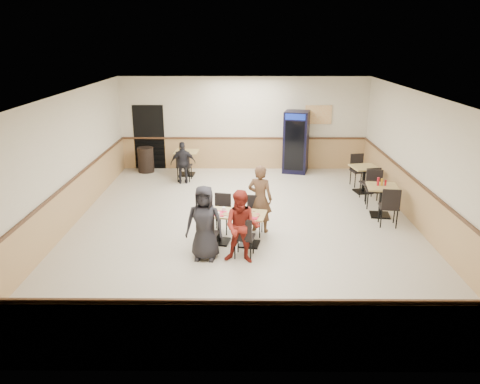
{
  "coord_description": "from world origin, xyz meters",
  "views": [
    {
      "loc": [
        -0.02,
        -10.08,
        4.17
      ],
      "look_at": [
        -0.08,
        -0.5,
        0.99
      ],
      "focal_mm": 35.0,
      "sensor_mm": 36.0,
      "label": 1
    }
  ],
  "objects_px": {
    "back_table": "(187,159)",
    "pepsi_cooler": "(296,142)",
    "diner_woman_right": "(242,227)",
    "diner_man_opposite": "(260,199)",
    "side_table_far": "(364,175)",
    "lone_diner": "(183,163)",
    "diner_woman_left": "(204,223)",
    "trash_bin": "(146,160)",
    "main_table": "(234,223)",
    "side_table_near": "(381,196)"
  },
  "relations": [
    {
      "from": "diner_woman_left",
      "to": "side_table_far",
      "type": "relative_size",
      "value": 1.84
    },
    {
      "from": "lone_diner",
      "to": "back_table",
      "type": "relative_size",
      "value": 1.63
    },
    {
      "from": "diner_man_opposite",
      "to": "side_table_far",
      "type": "height_order",
      "value": "diner_man_opposite"
    },
    {
      "from": "main_table",
      "to": "trash_bin",
      "type": "bearing_deg",
      "value": 129.23
    },
    {
      "from": "side_table_far",
      "to": "back_table",
      "type": "relative_size",
      "value": 1.06
    },
    {
      "from": "lone_diner",
      "to": "side_table_far",
      "type": "bearing_deg",
      "value": 160.5
    },
    {
      "from": "diner_woman_left",
      "to": "diner_woman_right",
      "type": "xyz_separation_m",
      "value": [
        0.73,
        -0.14,
        -0.02
      ]
    },
    {
      "from": "main_table",
      "to": "side_table_far",
      "type": "bearing_deg",
      "value": 55.47
    },
    {
      "from": "diner_woman_right",
      "to": "trash_bin",
      "type": "relative_size",
      "value": 1.8
    },
    {
      "from": "diner_man_opposite",
      "to": "side_table_near",
      "type": "bearing_deg",
      "value": -143.49
    },
    {
      "from": "main_table",
      "to": "side_table_near",
      "type": "distance_m",
      "value": 3.91
    },
    {
      "from": "diner_man_opposite",
      "to": "back_table",
      "type": "relative_size",
      "value": 1.99
    },
    {
      "from": "main_table",
      "to": "back_table",
      "type": "xyz_separation_m",
      "value": [
        -1.6,
        5.2,
        0.05
      ]
    },
    {
      "from": "side_table_near",
      "to": "main_table",
      "type": "bearing_deg",
      "value": -155.06
    },
    {
      "from": "diner_woman_right",
      "to": "diner_man_opposite",
      "type": "height_order",
      "value": "diner_man_opposite"
    },
    {
      "from": "back_table",
      "to": "diner_woman_left",
      "type": "bearing_deg",
      "value": -80.04
    },
    {
      "from": "back_table",
      "to": "diner_man_opposite",
      "type": "bearing_deg",
      "value": -64.4
    },
    {
      "from": "main_table",
      "to": "back_table",
      "type": "height_order",
      "value": "back_table"
    },
    {
      "from": "diner_woman_right",
      "to": "main_table",
      "type": "bearing_deg",
      "value": 111.23
    },
    {
      "from": "diner_woman_left",
      "to": "lone_diner",
      "type": "relative_size",
      "value": 1.19
    },
    {
      "from": "diner_woman_right",
      "to": "back_table",
      "type": "height_order",
      "value": "diner_woman_right"
    },
    {
      "from": "diner_man_opposite",
      "to": "lone_diner",
      "type": "height_order",
      "value": "diner_man_opposite"
    },
    {
      "from": "diner_woman_left",
      "to": "side_table_near",
      "type": "distance_m",
      "value": 4.73
    },
    {
      "from": "lone_diner",
      "to": "side_table_near",
      "type": "height_order",
      "value": "lone_diner"
    },
    {
      "from": "back_table",
      "to": "pepsi_cooler",
      "type": "height_order",
      "value": "pepsi_cooler"
    },
    {
      "from": "diner_woman_left",
      "to": "side_table_far",
      "type": "height_order",
      "value": "diner_woman_left"
    },
    {
      "from": "side_table_near",
      "to": "back_table",
      "type": "bearing_deg",
      "value": 145.38
    },
    {
      "from": "diner_man_opposite",
      "to": "side_table_far",
      "type": "bearing_deg",
      "value": -118.35
    },
    {
      "from": "main_table",
      "to": "trash_bin",
      "type": "height_order",
      "value": "trash_bin"
    },
    {
      "from": "diner_man_opposite",
      "to": "lone_diner",
      "type": "xyz_separation_m",
      "value": [
        -2.16,
        3.63,
        -0.14
      ]
    },
    {
      "from": "side_table_far",
      "to": "main_table",
      "type": "bearing_deg",
      "value": -135.66
    },
    {
      "from": "back_table",
      "to": "pepsi_cooler",
      "type": "distance_m",
      "value": 3.53
    },
    {
      "from": "diner_woman_left",
      "to": "trash_bin",
      "type": "distance_m",
      "value": 6.69
    },
    {
      "from": "side_table_far",
      "to": "diner_man_opposite",
      "type": "bearing_deg",
      "value": -137.1
    },
    {
      "from": "diner_man_opposite",
      "to": "trash_bin",
      "type": "distance_m",
      "value": 6.01
    },
    {
      "from": "diner_woman_right",
      "to": "pepsi_cooler",
      "type": "xyz_separation_m",
      "value": [
        1.71,
        6.42,
        0.26
      ]
    },
    {
      "from": "diner_woman_left",
      "to": "back_table",
      "type": "bearing_deg",
      "value": 106.24
    },
    {
      "from": "main_table",
      "to": "side_table_far",
      "type": "height_order",
      "value": "side_table_far"
    },
    {
      "from": "diner_woman_left",
      "to": "side_table_far",
      "type": "bearing_deg",
      "value": 51.62
    },
    {
      "from": "main_table",
      "to": "diner_man_opposite",
      "type": "distance_m",
      "value": 0.94
    },
    {
      "from": "diner_woman_right",
      "to": "trash_bin",
      "type": "distance_m",
      "value": 7.11
    },
    {
      "from": "back_table",
      "to": "trash_bin",
      "type": "bearing_deg",
      "value": 165.62
    },
    {
      "from": "trash_bin",
      "to": "side_table_far",
      "type": "bearing_deg",
      "value": -17.46
    },
    {
      "from": "diner_woman_right",
      "to": "lone_diner",
      "type": "height_order",
      "value": "diner_woman_right"
    },
    {
      "from": "side_table_near",
      "to": "trash_bin",
      "type": "relative_size",
      "value": 1.0
    },
    {
      "from": "diner_woman_left",
      "to": "pepsi_cooler",
      "type": "height_order",
      "value": "pepsi_cooler"
    },
    {
      "from": "lone_diner",
      "to": "side_table_far",
      "type": "xyz_separation_m",
      "value": [
        5.17,
        -0.83,
        -0.13
      ]
    },
    {
      "from": "back_table",
      "to": "pepsi_cooler",
      "type": "xyz_separation_m",
      "value": [
        3.47,
        0.39,
        0.47
      ]
    },
    {
      "from": "side_table_far",
      "to": "trash_bin",
      "type": "height_order",
      "value": "trash_bin"
    },
    {
      "from": "side_table_near",
      "to": "side_table_far",
      "type": "bearing_deg",
      "value": 89.1
    }
  ]
}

